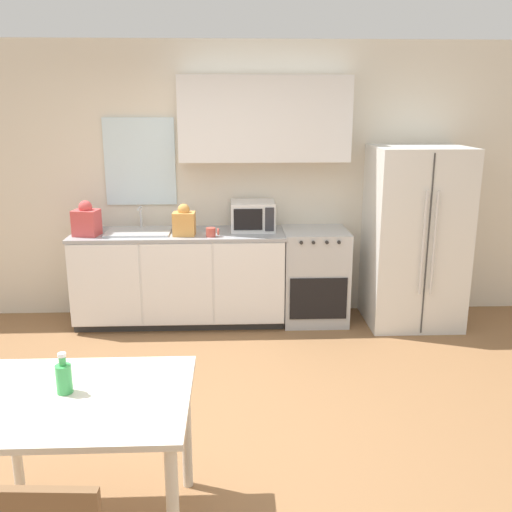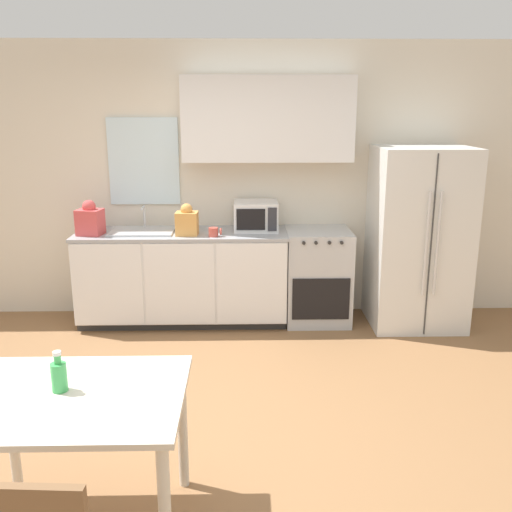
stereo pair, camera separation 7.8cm
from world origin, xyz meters
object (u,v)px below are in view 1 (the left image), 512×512
at_px(refrigerator, 415,237).
at_px(oven_range, 314,276).
at_px(coffee_mug, 212,232).
at_px(drink_bottle, 64,377).
at_px(microwave, 253,216).
at_px(dining_table, 79,418).

bearing_deg(refrigerator, oven_range, 175.14).
distance_m(refrigerator, coffee_mug, 1.96).
height_order(coffee_mug, drink_bottle, coffee_mug).
bearing_deg(oven_range, microwave, 172.75).
height_order(coffee_mug, dining_table, coffee_mug).
distance_m(oven_range, drink_bottle, 3.32).
bearing_deg(refrigerator, microwave, 174.20).
height_order(oven_range, microwave, microwave).
bearing_deg(coffee_mug, oven_range, 11.54).
distance_m(oven_range, refrigerator, 1.04).
distance_m(microwave, drink_bottle, 3.13).
bearing_deg(refrigerator, drink_bottle, -132.54).
relative_size(refrigerator, coffee_mug, 14.06).
xyz_separation_m(microwave, coffee_mug, (-0.39, -0.28, -0.10)).
xyz_separation_m(dining_table, drink_bottle, (-0.07, 0.04, 0.19)).
bearing_deg(drink_bottle, coffee_mug, 77.09).
distance_m(coffee_mug, drink_bottle, 2.74).
relative_size(refrigerator, microwave, 4.09).
xyz_separation_m(coffee_mug, dining_table, (-0.55, -2.71, -0.30)).
bearing_deg(oven_range, refrigerator, -4.86).
relative_size(oven_range, dining_table, 0.87).
xyz_separation_m(oven_range, refrigerator, (0.95, -0.08, 0.40)).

